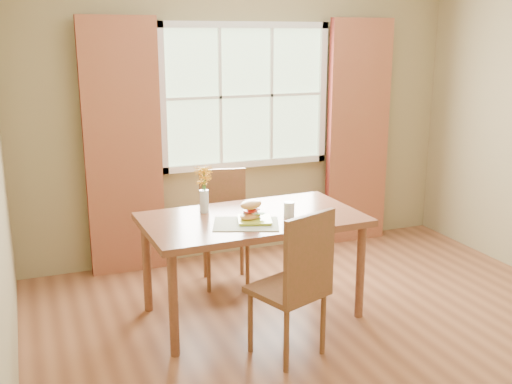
{
  "coord_description": "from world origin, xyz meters",
  "views": [
    {
      "loc": [
        -1.94,
        -3.3,
        2.04
      ],
      "look_at": [
        -0.43,
        0.52,
        0.96
      ],
      "focal_mm": 42.0,
      "sensor_mm": 36.0,
      "label": 1
    }
  ],
  "objects_px": {
    "dining_table": "(252,227)",
    "chair_far": "(224,221)",
    "water_glass": "(289,210)",
    "flower_vase": "(204,184)",
    "croissant_sandwich": "(251,210)",
    "chair_near": "(297,279)"
  },
  "relations": [
    {
      "from": "croissant_sandwich",
      "to": "flower_vase",
      "type": "bearing_deg",
      "value": 94.03
    },
    {
      "from": "chair_near",
      "to": "flower_vase",
      "type": "xyz_separation_m",
      "value": [
        -0.32,
        0.93,
        0.44
      ]
    },
    {
      "from": "water_glass",
      "to": "croissant_sandwich",
      "type": "bearing_deg",
      "value": 176.66
    },
    {
      "from": "flower_vase",
      "to": "water_glass",
      "type": "bearing_deg",
      "value": -33.7
    },
    {
      "from": "chair_far",
      "to": "croissant_sandwich",
      "type": "bearing_deg",
      "value": -83.13
    },
    {
      "from": "chair_near",
      "to": "water_glass",
      "type": "distance_m",
      "value": 0.67
    },
    {
      "from": "chair_near",
      "to": "water_glass",
      "type": "height_order",
      "value": "chair_near"
    },
    {
      "from": "dining_table",
      "to": "croissant_sandwich",
      "type": "height_order",
      "value": "croissant_sandwich"
    },
    {
      "from": "water_glass",
      "to": "dining_table",
      "type": "bearing_deg",
      "value": 151.68
    },
    {
      "from": "chair_far",
      "to": "flower_vase",
      "type": "distance_m",
      "value": 0.73
    },
    {
      "from": "dining_table",
      "to": "croissant_sandwich",
      "type": "bearing_deg",
      "value": -117.85
    },
    {
      "from": "croissant_sandwich",
      "to": "water_glass",
      "type": "height_order",
      "value": "croissant_sandwich"
    },
    {
      "from": "dining_table",
      "to": "chair_far",
      "type": "height_order",
      "value": "chair_far"
    },
    {
      "from": "chair_near",
      "to": "croissant_sandwich",
      "type": "bearing_deg",
      "value": 77.72
    },
    {
      "from": "water_glass",
      "to": "flower_vase",
      "type": "distance_m",
      "value": 0.66
    },
    {
      "from": "chair_near",
      "to": "chair_far",
      "type": "distance_m",
      "value": 1.4
    },
    {
      "from": "dining_table",
      "to": "water_glass",
      "type": "xyz_separation_m",
      "value": [
        0.23,
        -0.13,
        0.13
      ]
    },
    {
      "from": "dining_table",
      "to": "chair_near",
      "type": "xyz_separation_m",
      "value": [
        0.03,
        -0.7,
        -0.14
      ]
    },
    {
      "from": "croissant_sandwich",
      "to": "flower_vase",
      "type": "relative_size",
      "value": 0.64
    },
    {
      "from": "flower_vase",
      "to": "chair_far",
      "type": "bearing_deg",
      "value": 56.82
    },
    {
      "from": "chair_near",
      "to": "croissant_sandwich",
      "type": "relative_size",
      "value": 4.47
    },
    {
      "from": "chair_far",
      "to": "water_glass",
      "type": "bearing_deg",
      "value": -63.42
    }
  ]
}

